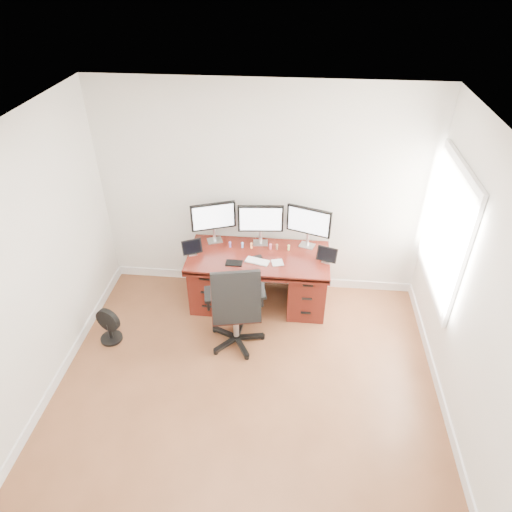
# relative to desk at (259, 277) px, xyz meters

# --- Properties ---
(ground) EXTENTS (4.50, 4.50, 0.00)m
(ground) POSITION_rel_desk_xyz_m (0.00, -1.83, -0.40)
(ground) COLOR brown
(ground) RESTS_ON ground
(back_wall) EXTENTS (4.00, 0.10, 2.70)m
(back_wall) POSITION_rel_desk_xyz_m (0.00, 0.42, 0.95)
(back_wall) COLOR white
(back_wall) RESTS_ON ground
(right_wall) EXTENTS (0.10, 4.50, 2.70)m
(right_wall) POSITION_rel_desk_xyz_m (2.00, -1.72, 0.95)
(right_wall) COLOR white
(right_wall) RESTS_ON ground
(desk) EXTENTS (1.70, 0.80, 0.75)m
(desk) POSITION_rel_desk_xyz_m (0.00, 0.00, 0.00)
(desk) COLOR #4E160F
(desk) RESTS_ON ground
(office_chair) EXTENTS (0.73, 0.73, 1.16)m
(office_chair) POSITION_rel_desk_xyz_m (-0.18, -0.78, -0.02)
(office_chair) COLOR black
(office_chair) RESTS_ON ground
(floor_fan) EXTENTS (0.30, 0.25, 0.44)m
(floor_fan) POSITION_rel_desk_xyz_m (-1.66, -0.85, -0.19)
(floor_fan) COLOR black
(floor_fan) RESTS_ON ground
(monitor_left) EXTENTS (0.53, 0.23, 0.53)m
(monitor_left) POSITION_rel_desk_xyz_m (-0.58, 0.24, 0.68)
(monitor_left) COLOR silver
(monitor_left) RESTS_ON desk
(monitor_center) EXTENTS (0.55, 0.16, 0.53)m
(monitor_center) POSITION_rel_desk_xyz_m (0.00, 0.24, 0.68)
(monitor_center) COLOR silver
(monitor_center) RESTS_ON desk
(monitor_right) EXTENTS (0.53, 0.21, 0.53)m
(monitor_right) POSITION_rel_desk_xyz_m (0.58, 0.24, 0.68)
(monitor_right) COLOR silver
(monitor_right) RESTS_ON desk
(tablet_left) EXTENTS (0.25, 0.16, 0.19)m
(tablet_left) POSITION_rel_desk_xyz_m (-0.80, -0.08, 0.43)
(tablet_left) COLOR silver
(tablet_left) RESTS_ON desk
(tablet_right) EXTENTS (0.25, 0.14, 0.19)m
(tablet_right) POSITION_rel_desk_xyz_m (0.81, -0.08, 0.43)
(tablet_right) COLOR silver
(tablet_right) RESTS_ON desk
(keyboard) EXTENTS (0.30, 0.19, 0.01)m
(keyboard) POSITION_rel_desk_xyz_m (-0.00, -0.16, 0.36)
(keyboard) COLOR white
(keyboard) RESTS_ON desk
(trackpad) EXTENTS (0.16, 0.16, 0.01)m
(trackpad) POSITION_rel_desk_xyz_m (0.24, -0.16, 0.35)
(trackpad) COLOR silver
(trackpad) RESTS_ON desk
(drawing_tablet) EXTENTS (0.20, 0.13, 0.01)m
(drawing_tablet) POSITION_rel_desk_xyz_m (-0.27, -0.22, 0.35)
(drawing_tablet) COLOR black
(drawing_tablet) RESTS_ON desk
(phone) EXTENTS (0.14, 0.11, 0.01)m
(phone) POSITION_rel_desk_xyz_m (-0.02, -0.07, 0.35)
(phone) COLOR black
(phone) RESTS_ON desk
(figurine_purple) EXTENTS (0.03, 0.03, 0.08)m
(figurine_purple) POSITION_rel_desk_xyz_m (-0.37, 0.12, 0.39)
(figurine_purple) COLOR #7E65CA
(figurine_purple) RESTS_ON desk
(figurine_blue) EXTENTS (0.03, 0.03, 0.08)m
(figurine_blue) POSITION_rel_desk_xyz_m (-0.21, 0.12, 0.39)
(figurine_blue) COLOR #6396E9
(figurine_blue) RESTS_ON desk
(figurine_orange) EXTENTS (0.03, 0.03, 0.08)m
(figurine_orange) POSITION_rel_desk_xyz_m (-0.10, 0.12, 0.39)
(figurine_orange) COLOR #FE9954
(figurine_orange) RESTS_ON desk
(figurine_pink) EXTENTS (0.03, 0.03, 0.08)m
(figurine_pink) POSITION_rel_desk_xyz_m (0.13, 0.12, 0.39)
(figurine_pink) COLOR pink
(figurine_pink) RESTS_ON desk
(figurine_brown) EXTENTS (0.03, 0.03, 0.08)m
(figurine_brown) POSITION_rel_desk_xyz_m (0.21, 0.12, 0.39)
(figurine_brown) COLOR #876147
(figurine_brown) RESTS_ON desk
(figurine_yellow) EXTENTS (0.03, 0.03, 0.08)m
(figurine_yellow) POSITION_rel_desk_xyz_m (0.36, 0.12, 0.39)
(figurine_yellow) COLOR #D2CE6B
(figurine_yellow) RESTS_ON desk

